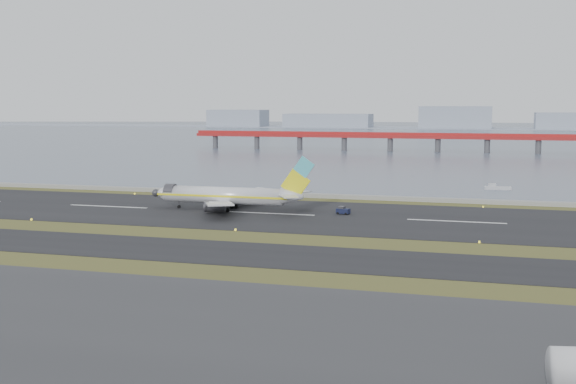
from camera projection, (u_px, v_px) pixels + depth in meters
The scene contains 11 objects.
ground at pixel (221, 238), 130.23m from camera, with size 1000.00×1000.00×0.00m, color #374719.
apron_strip at pixel (37, 328), 77.71m from camera, with size 1000.00×50.00×0.10m, color #303033.
taxiway_strip at pixel (195, 251), 118.77m from camera, with size 1000.00×18.00×0.10m, color black.
runway_strip at pixel (270, 214), 158.87m from camera, with size 1000.00×45.00×0.10m, color black.
seawall at pixel (305, 195), 187.46m from camera, with size 1000.00×2.50×1.00m, color gray.
bay_water at pixel (432, 135), 569.43m from camera, with size 1400.00×800.00×1.30m, color #4B586C.
red_pier at pixel (438, 138), 362.62m from camera, with size 260.00×5.00×10.20m.
far_shoreline at pixel (459, 122), 717.77m from camera, with size 1400.00×80.00×60.50m.
airliner at pixel (230, 196), 163.03m from camera, with size 38.52×32.89×12.80m.
pushback_tug at pixel (343, 211), 157.75m from camera, with size 3.11×2.21×1.81m.
workboat_near at pixel (497, 188), 203.64m from camera, with size 7.39×2.57×1.78m.
Camera 1 is at (46.70, -120.07, 24.03)m, focal length 45.00 mm.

